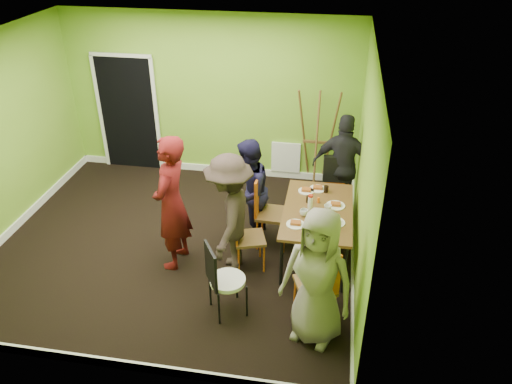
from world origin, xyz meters
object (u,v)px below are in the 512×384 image
easel (317,140)px  orange_bottle (318,200)px  chair_left_far (267,207)px  blue_bottle (332,221)px  person_standing (171,203)px  person_back_end (344,166)px  thermos (310,204)px  person_left_near (230,216)px  person_left_far (248,192)px  chair_back_end (337,176)px  chair_bentwood (222,277)px  chair_left_near (243,233)px  dining_table (318,213)px  person_front_end (318,278)px  chair_front_end (318,283)px

easel → orange_bottle: 1.79m
chair_left_far → blue_bottle: (0.90, -0.57, 0.25)m
person_standing → person_back_end: person_standing is taller
thermos → person_back_end: (0.42, 1.22, -0.04)m
person_left_near → chair_left_far: bearing=148.4°
chair_left_far → person_left_far: bearing=-105.3°
chair_back_end → chair_bentwood: 2.65m
chair_left_far → chair_bentwood: size_ratio=1.10×
chair_left_far → chair_left_near: 0.62m
orange_bottle → person_standing: 1.95m
chair_left_near → person_back_end: (1.24, 1.56, 0.28)m
easel → person_left_far: (-0.84, -1.69, -0.09)m
chair_back_end → blue_bottle: size_ratio=5.21×
person_left_far → chair_bentwood: bearing=6.2°
chair_bentwood → orange_bottle: bearing=114.2°
chair_left_far → thermos: 0.70m
chair_left_near → chair_bentwood: chair_bentwood is taller
person_standing → person_left_near: (0.76, -0.01, -0.09)m
dining_table → thermos: bearing=-157.8°
thermos → blue_bottle: (0.30, -0.33, -0.01)m
person_left_far → person_left_near: person_left_near is taller
person_left_far → person_front_end: size_ratio=0.93×
chair_bentwood → person_left_far: size_ratio=0.63×
dining_table → blue_bottle: (0.19, -0.38, 0.15)m
chair_front_end → orange_bottle: chair_front_end is taller
orange_bottle → person_front_end: person_front_end is taller
chair_bentwood → chair_front_end: bearing=59.5°
person_standing → chair_left_near: bearing=98.2°
chair_left_near → blue_bottle: chair_left_near is taller
dining_table → person_left_far: size_ratio=0.98×
chair_front_end → chair_bentwood: 1.10m
person_left_far → person_standing: bearing=-43.0°
chair_left_near → person_left_near: person_left_near is taller
chair_left_far → chair_bentwood: bearing=-9.4°
person_left_near → person_front_end: size_ratio=1.01×
chair_left_far → chair_left_near: (-0.22, -0.58, -0.06)m
dining_table → person_front_end: 1.47m
chair_front_end → person_back_end: person_back_end is taller
chair_front_end → person_front_end: (-0.01, -0.20, 0.24)m
chair_front_end → person_standing: size_ratio=0.56×
chair_back_end → blue_bottle: bearing=84.6°
chair_left_near → person_left_near: bearing=-84.2°
chair_back_end → chair_left_near: bearing=47.2°
chair_left_far → person_left_near: 0.79m
person_left_near → person_back_end: 2.15m
chair_left_near → person_standing: 1.00m
person_left_near → person_front_end: (1.17, -1.01, -0.01)m
dining_table → thermos: 0.20m
person_standing → blue_bottle: bearing=96.4°
chair_bentwood → person_front_end: person_front_end is taller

